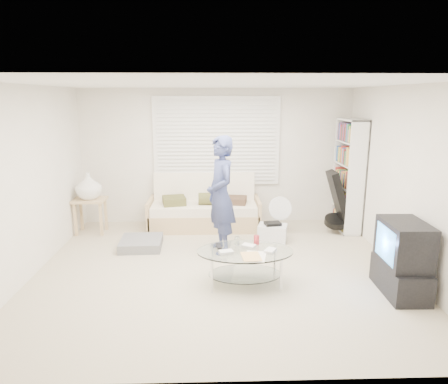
{
  "coord_description": "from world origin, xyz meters",
  "views": [
    {
      "loc": [
        -0.09,
        -5.15,
        2.33
      ],
      "look_at": [
        0.08,
        0.3,
        1.04
      ],
      "focal_mm": 32.0,
      "sensor_mm": 36.0,
      "label": 1
    }
  ],
  "objects_px": {
    "bookshelf": "(348,176)",
    "futon_sofa": "(204,210)",
    "tv_unit": "(402,259)",
    "coffee_table": "(245,257)"
  },
  "relations": [
    {
      "from": "bookshelf",
      "to": "futon_sofa",
      "type": "bearing_deg",
      "value": 176.15
    },
    {
      "from": "futon_sofa",
      "to": "tv_unit",
      "type": "distance_m",
      "value": 3.56
    },
    {
      "from": "bookshelf",
      "to": "coffee_table",
      "type": "height_order",
      "value": "bookshelf"
    },
    {
      "from": "tv_unit",
      "to": "coffee_table",
      "type": "xyz_separation_m",
      "value": [
        -1.87,
        0.3,
        -0.07
      ]
    },
    {
      "from": "futon_sofa",
      "to": "tv_unit",
      "type": "xyz_separation_m",
      "value": [
        2.43,
        -2.6,
        0.12
      ]
    },
    {
      "from": "futon_sofa",
      "to": "coffee_table",
      "type": "xyz_separation_m",
      "value": [
        0.56,
        -2.31,
        0.04
      ]
    },
    {
      "from": "bookshelf",
      "to": "coffee_table",
      "type": "bearing_deg",
      "value": -133.08
    },
    {
      "from": "tv_unit",
      "to": "coffee_table",
      "type": "distance_m",
      "value": 1.9
    },
    {
      "from": "futon_sofa",
      "to": "coffee_table",
      "type": "distance_m",
      "value": 2.37
    },
    {
      "from": "tv_unit",
      "to": "coffee_table",
      "type": "height_order",
      "value": "tv_unit"
    }
  ]
}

